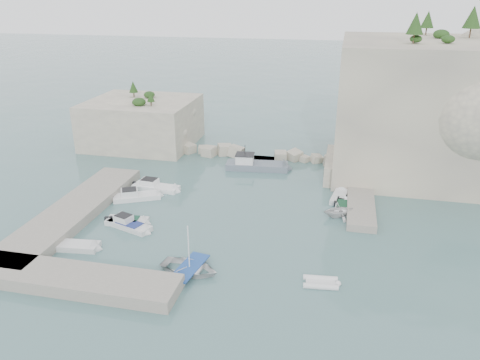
% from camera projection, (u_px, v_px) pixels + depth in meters
% --- Properties ---
extents(ground, '(400.00, 400.00, 0.00)m').
position_uv_depth(ground, '(227.00, 228.00, 48.24)').
color(ground, slate).
rests_on(ground, ground).
extents(cliff_east, '(26.00, 22.00, 17.00)m').
position_uv_depth(cliff_east, '(439.00, 108.00, 61.18)').
color(cliff_east, beige).
rests_on(cliff_east, ground).
extents(cliff_terrace, '(8.00, 10.00, 2.50)m').
position_uv_depth(cliff_terrace, '(356.00, 167.00, 61.41)').
color(cliff_terrace, beige).
rests_on(cliff_terrace, ground).
extents(outcrop_west, '(16.00, 14.00, 7.00)m').
position_uv_depth(outcrop_west, '(142.00, 122.00, 73.55)').
color(outcrop_west, beige).
rests_on(outcrop_west, ground).
extents(quay_west, '(5.00, 24.00, 1.10)m').
position_uv_depth(quay_west, '(73.00, 212.00, 50.56)').
color(quay_west, '#9E9689').
rests_on(quay_west, ground).
extents(quay_south, '(18.00, 4.00, 1.10)m').
position_uv_depth(quay_south, '(74.00, 279.00, 38.75)').
color(quay_south, '#9E9689').
rests_on(quay_south, ground).
extents(ledge_east, '(3.00, 16.00, 0.80)m').
position_uv_depth(ledge_east, '(361.00, 198.00, 54.40)').
color(ledge_east, '#9E9689').
rests_on(ledge_east, ground).
extents(breakwater, '(28.00, 3.00, 1.40)m').
position_uv_depth(breakwater, '(257.00, 154.00, 68.06)').
color(breakwater, beige).
rests_on(breakwater, ground).
extents(motorboat_a, '(6.50, 2.46, 1.40)m').
position_uv_depth(motorboat_a, '(156.00, 189.00, 57.63)').
color(motorboat_a, white).
rests_on(motorboat_a, ground).
extents(motorboat_b, '(6.23, 4.41, 1.40)m').
position_uv_depth(motorboat_b, '(137.00, 199.00, 55.06)').
color(motorboat_b, white).
rests_on(motorboat_b, ground).
extents(motorboat_c, '(4.89, 2.16, 0.70)m').
position_uv_depth(motorboat_c, '(127.00, 224.00, 49.21)').
color(motorboat_c, silver).
rests_on(motorboat_c, ground).
extents(motorboat_d, '(5.72, 3.33, 1.40)m').
position_uv_depth(motorboat_d, '(130.00, 228.00, 48.30)').
color(motorboat_d, silver).
rests_on(motorboat_d, ground).
extents(motorboat_e, '(4.39, 2.16, 0.70)m').
position_uv_depth(motorboat_e, '(79.00, 249.00, 44.42)').
color(motorboat_e, silver).
rests_on(motorboat_e, ground).
extents(rowboat, '(5.73, 4.50, 1.08)m').
position_uv_depth(rowboat, '(190.00, 272.00, 40.79)').
color(rowboat, silver).
rests_on(rowboat, ground).
extents(inflatable_dinghy, '(3.29, 1.82, 0.44)m').
position_uv_depth(inflatable_dinghy, '(320.00, 284.00, 39.07)').
color(inflatable_dinghy, silver).
rests_on(inflatable_dinghy, ground).
extents(tender_east_a, '(4.38, 4.15, 1.82)m').
position_uv_depth(tender_east_a, '(338.00, 217.00, 50.72)').
color(tender_east_a, silver).
rests_on(tender_east_a, ground).
extents(tender_east_b, '(1.87, 4.61, 0.70)m').
position_uv_depth(tender_east_b, '(342.00, 209.00, 52.58)').
color(tender_east_b, white).
rests_on(tender_east_b, ground).
extents(tender_east_c, '(2.23, 4.87, 0.70)m').
position_uv_depth(tender_east_c, '(339.00, 199.00, 55.01)').
color(tender_east_c, silver).
rests_on(tender_east_c, ground).
extents(tender_east_d, '(4.34, 2.24, 1.60)m').
position_uv_depth(tender_east_d, '(342.00, 186.00, 58.69)').
color(tender_east_d, white).
rests_on(tender_east_d, ground).
extents(work_boat, '(9.46, 3.63, 2.20)m').
position_uv_depth(work_boat, '(257.00, 169.00, 64.26)').
color(work_boat, slate).
rests_on(work_boat, ground).
extents(rowboat_mast, '(0.10, 0.10, 4.20)m').
position_uv_depth(rowboat_mast, '(189.00, 245.00, 39.79)').
color(rowboat_mast, white).
rests_on(rowboat_mast, rowboat).
extents(vegetation, '(53.48, 13.88, 13.40)m').
position_uv_depth(vegetation, '(407.00, 31.00, 59.93)').
color(vegetation, '#1E4219').
rests_on(vegetation, ground).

